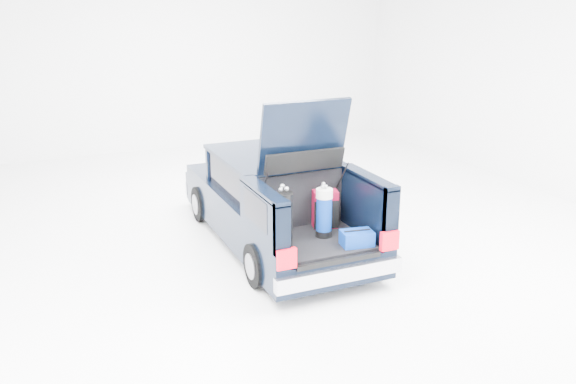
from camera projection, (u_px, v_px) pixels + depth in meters
name	position (u px, v px, depth m)	size (l,w,h in m)	color
ground	(276.00, 242.00, 9.83)	(14.00, 14.00, 0.00)	white
car	(273.00, 201.00, 9.71)	(1.87, 4.65, 2.47)	black
red_suitcase	(325.00, 209.00, 8.74)	(0.39, 0.31, 0.57)	maroon
black_golf_bag	(284.00, 219.00, 8.01)	(0.28, 0.30, 0.85)	black
blue_golf_bag	(324.00, 212.00, 8.37)	(0.29, 0.29, 0.78)	black
blue_duffel	(357.00, 238.00, 8.13)	(0.46, 0.33, 0.22)	navy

